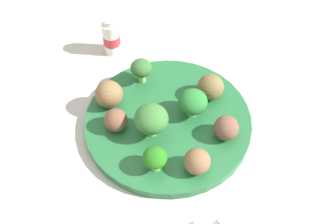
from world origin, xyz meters
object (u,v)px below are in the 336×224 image
broccoli_floret_near_rim (141,69)px  broccoli_floret_back_right (151,119)px  broccoli_floret_front_right (155,158)px  yogurt_bottle (111,37)px  plate (168,122)px  meatball_center (116,120)px  meatball_back_right (226,128)px  meatball_mid_left (109,94)px  meatball_front_right (195,162)px  broccoli_floret_back_left (193,102)px  meatball_back_left (211,87)px

broccoli_floret_near_rim → broccoli_floret_back_right: (0.11, -0.03, 0.01)m
broccoli_floret_front_right → yogurt_bottle: yogurt_bottle is taller
plate → yogurt_bottle: bearing=-174.0°
broccoli_floret_near_rim → meatball_center: 0.11m
plate → meatball_back_right: bearing=45.9°
broccoli_floret_back_right → meatball_mid_left: bearing=-155.3°
plate → meatball_front_right: 0.11m
broccoli_floret_front_right → yogurt_bottle: (-0.29, 0.03, -0.01)m
broccoli_floret_near_rim → meatball_front_right: bearing=0.9°
broccoli_floret_back_left → meatball_back_right: bearing=24.0°
broccoli_floret_near_rim → meatball_back_right: size_ratio=1.17×
plate → meatball_mid_left: 0.11m
plate → meatball_back_right: 0.10m
meatball_back_left → yogurt_bottle: (-0.19, -0.11, -0.00)m
plate → broccoli_floret_front_right: (0.08, -0.06, 0.03)m
meatball_front_right → yogurt_bottle: size_ratio=0.53×
broccoli_floret_back_left → meatball_mid_left: (-0.08, -0.12, -0.01)m
broccoli_floret_back_left → broccoli_floret_back_right: size_ratio=0.84×
plate → meatball_center: bearing=-103.7°
meatball_back_right → meatball_back_left: bearing=168.7°
plate → meatball_center: meatball_center is taller
broccoli_floret_back_right → meatball_back_left: 0.13m
plate → broccoli_floret_back_left: broccoli_floret_back_left is taller
plate → meatball_back_right: meatball_back_right is taller
meatball_back_left → broccoli_floret_front_right: bearing=-57.1°
meatball_front_right → meatball_back_left: size_ratio=0.90×
broccoli_floret_back_left → broccoli_floret_near_rim: broccoli_floret_back_left is taller
broccoli_floret_back_right → broccoli_floret_near_rim: bearing=165.5°
broccoli_floret_back_left → meatball_back_right: size_ratio=1.22×
broccoli_floret_front_right → yogurt_bottle: bearing=173.2°
broccoli_floret_back_right → meatball_front_right: bearing=19.9°
broccoli_floret_back_right → meatball_mid_left: broccoli_floret_back_right is taller
broccoli_floret_back_right → yogurt_bottle: 0.23m
meatball_back_right → meatball_back_left: meatball_back_left is taller
meatball_back_left → yogurt_bottle: yogurt_bottle is taller
broccoli_floret_front_right → meatball_back_left: meatball_back_left is taller
meatball_mid_left → meatball_front_right: meatball_mid_left is taller
broccoli_floret_front_right → meatball_back_right: bearing=93.5°
broccoli_floret_back_right → meatball_back_right: broccoli_floret_back_right is taller
meatball_center → meatball_back_left: size_ratio=0.84×
meatball_back_right → meatball_mid_left: 0.20m
broccoli_floret_back_left → meatball_back_left: (-0.02, 0.05, -0.01)m
plate → yogurt_bottle: yogurt_bottle is taller
meatball_center → meatball_back_left: meatball_back_left is taller
meatball_mid_left → yogurt_bottle: size_ratio=0.61×
broccoli_floret_near_rim → meatball_back_right: bearing=24.5°
broccoli_floret_back_right → meatball_back_left: (-0.03, 0.12, -0.01)m
plate → broccoli_floret_front_right: bearing=-36.5°
meatball_back_left → meatball_center: bearing=-91.2°
broccoli_floret_back_left → meatball_mid_left: 0.14m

